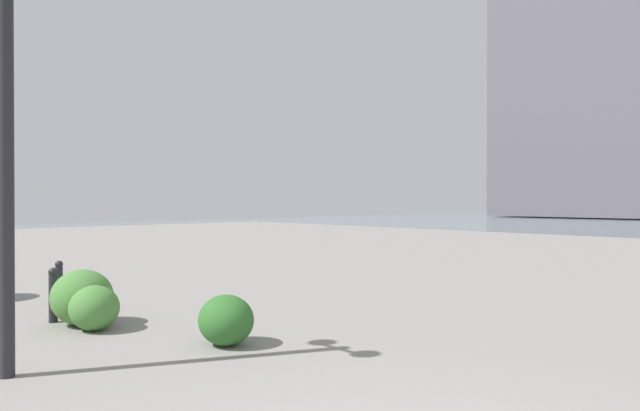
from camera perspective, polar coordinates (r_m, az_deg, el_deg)
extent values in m
cube|color=#5B5660|center=(72.65, 25.86, 13.06)|extent=(16.58, 14.90, 35.24)
cylinder|color=#232328|center=(6.17, -29.90, 2.94)|extent=(0.14, 0.14, 4.00)
cylinder|color=#232328|center=(8.76, -26.07, -8.72)|extent=(0.12, 0.12, 0.68)
sphere|color=#232328|center=(8.70, -26.08, -6.26)|extent=(0.13, 0.13, 0.13)
cylinder|color=#232328|center=(10.35, -25.57, -7.47)|extent=(0.12, 0.12, 0.61)
sphere|color=#232328|center=(10.31, -25.57, -5.56)|extent=(0.13, 0.13, 0.13)
ellipsoid|color=#477F38|center=(8.40, -23.56, -8.76)|extent=(0.91, 0.82, 0.77)
ellipsoid|color=#2D6628|center=(6.77, -9.78, -11.70)|extent=(0.71, 0.64, 0.61)
ellipsoid|color=#477F38|center=(8.01, -22.48, -9.84)|extent=(0.71, 0.64, 0.60)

